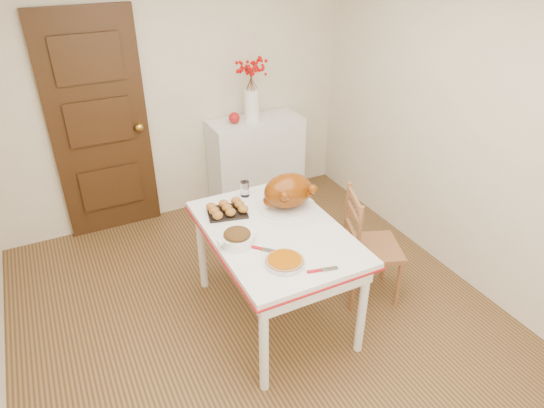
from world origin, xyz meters
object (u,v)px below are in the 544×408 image
chair_oak (373,246)px  turkey_platter (288,192)px  pumpkin_pie (285,261)px  kitchen_table (275,274)px  sideboard (256,162)px

chair_oak → turkey_platter: (-0.58, 0.32, 0.45)m
chair_oak → pumpkin_pie: bearing=126.8°
chair_oak → kitchen_table: bearing=102.8°
pumpkin_pie → turkey_platter: bearing=60.2°
turkey_platter → chair_oak: bearing=-17.0°
pumpkin_pie → chair_oak: bearing=16.1°
chair_oak → turkey_platter: bearing=81.4°
sideboard → chair_oak: 1.77m
kitchen_table → pumpkin_pie: (-0.12, -0.37, 0.42)m
kitchen_table → turkey_platter: bearing=45.2°
sideboard → kitchen_table: (-0.62, -1.66, -0.07)m
chair_oak → turkey_platter: turkey_platter is taller
kitchen_table → chair_oak: chair_oak is taller
turkey_platter → kitchen_table: bearing=-122.5°
chair_oak → turkey_platter: size_ratio=2.17×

